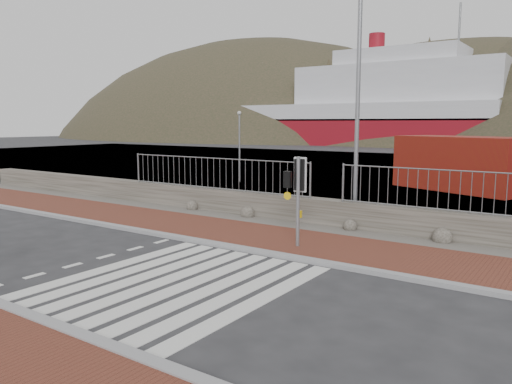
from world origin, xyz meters
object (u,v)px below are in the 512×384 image
Objects in this scene: ferry at (359,111)px; traffic_signal_far at (297,182)px; streetlight at (362,85)px; shipping_container at (461,163)px.

ferry is 19.64× the size of traffic_signal_far.
shipping_container is (0.83, 11.27, -3.30)m from streetlight.
ferry is at bearing -74.49° from traffic_signal_far.
ferry is 68.79m from traffic_signal_far.
ferry is 55.33m from shipping_container.
traffic_signal_far is at bearing -70.06° from shipping_container.
ferry is at bearing 119.63° from streetlight.
traffic_signal_far is 0.39× the size of shipping_container.
streetlight is 11.77m from shipping_container.
streetlight is at bearing -70.80° from shipping_container.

